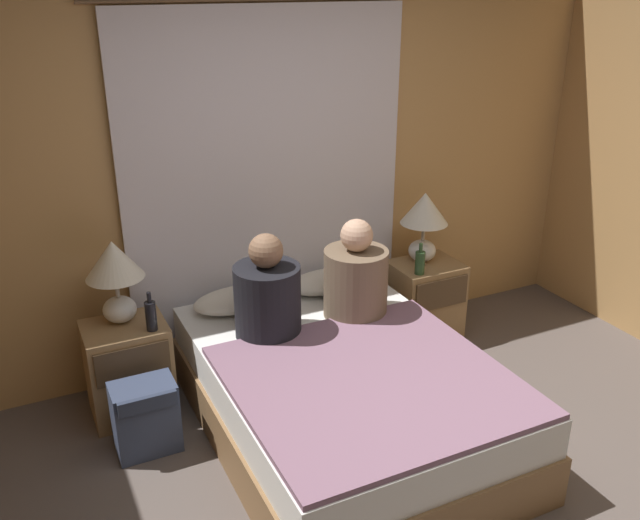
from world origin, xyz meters
TOP-DOWN VIEW (x-y plane):
  - wall_back at (0.00, 2.00)m, footprint 4.90×0.06m
  - curtain_panel at (0.00, 1.93)m, footprint 2.04×0.02m
  - bed at (0.00, 0.90)m, footprint 1.41×1.97m
  - nightstand_left at (-1.02, 1.62)m, footprint 0.46×0.39m
  - nightstand_right at (1.02, 1.62)m, footprint 0.46×0.39m
  - lamp_left at (-1.02, 1.69)m, footprint 0.32×0.32m
  - lamp_right at (1.02, 1.69)m, footprint 0.32×0.32m
  - pillow_left at (-0.31, 1.68)m, footprint 0.58×0.32m
  - pillow_right at (0.31, 1.68)m, footprint 0.58×0.32m
  - blanket_on_bed at (0.00, 0.61)m, footprint 1.35×1.32m
  - person_left_in_bed at (-0.27, 1.31)m, footprint 0.38×0.38m
  - person_right_in_bed at (0.29, 1.31)m, footprint 0.38×0.38m
  - beer_bottle_on_left_stand at (-0.88, 1.51)m, footprint 0.06×0.06m
  - beer_bottle_on_right_stand at (0.88, 1.51)m, footprint 0.07×0.07m
  - backpack_on_floor at (-1.02, 1.23)m, footprint 0.34×0.25m

SIDE VIEW (x-z plane):
  - backpack_on_floor at x=-1.02m, z-range 0.03..0.43m
  - bed at x=0.00m, z-range 0.00..0.49m
  - nightstand_left at x=-1.02m, z-range 0.00..0.57m
  - nightstand_right at x=1.02m, z-range 0.00..0.57m
  - blanket_on_bed at x=0.00m, z-range 0.50..0.53m
  - pillow_left at x=-0.31m, z-range 0.50..0.62m
  - pillow_right at x=0.31m, z-range 0.50..0.62m
  - beer_bottle_on_right_stand at x=0.88m, z-range 0.54..0.76m
  - beer_bottle_on_left_stand at x=-0.88m, z-range 0.54..0.77m
  - person_right_in_bed at x=0.29m, z-range 0.43..1.04m
  - person_left_in_bed at x=-0.27m, z-range 0.43..1.04m
  - lamp_left at x=-1.02m, z-range 0.65..1.13m
  - lamp_right at x=1.02m, z-range 0.65..1.13m
  - curtain_panel at x=0.00m, z-range 0.00..2.27m
  - wall_back at x=0.00m, z-range 0.00..2.50m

